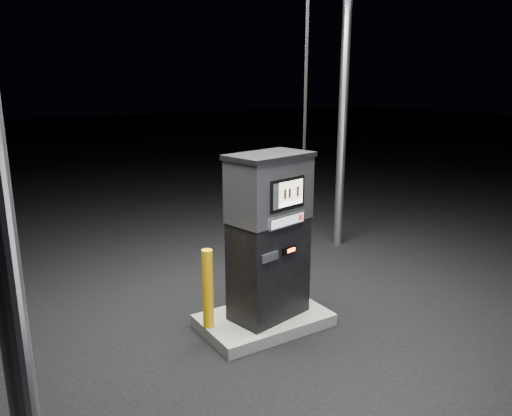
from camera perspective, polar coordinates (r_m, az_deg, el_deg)
ground at (r=6.60m, az=0.91°, el=-13.26°), size 80.00×80.00×0.00m
pump_island at (r=6.57m, az=0.91°, el=-12.68°), size 1.60×1.00×0.15m
fuel_dispenser at (r=6.14m, az=1.54°, el=-3.12°), size 1.20×0.81×4.31m
bollard_left at (r=6.07m, az=-5.53°, el=-9.19°), size 0.14×0.14×0.99m
bollard_right at (r=6.65m, az=4.93°, el=-7.62°), size 0.12×0.12×0.86m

